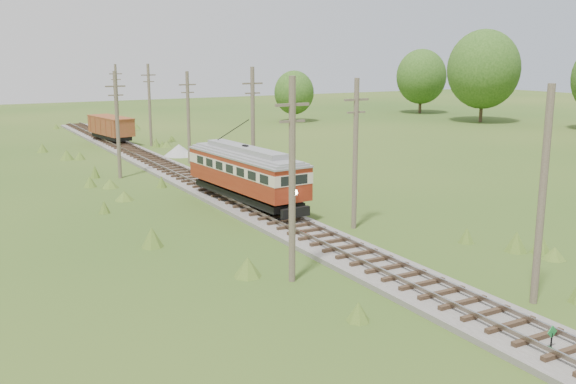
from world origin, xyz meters
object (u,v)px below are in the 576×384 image
gondola (111,127)px  gravel_pile (181,151)px  switch_marker (552,338)px  streetcar (246,170)px

gondola → gravel_pile: (3.81, -12.12, -1.38)m
switch_marker → streetcar: (0.20, 24.08, 1.87)m
switch_marker → gravel_pile: gravel_pile is taller
streetcar → gondola: 35.21m
switch_marker → streetcar: bearing=89.5°
switch_marker → gravel_pile: 47.34m
streetcar → gravel_pile: streetcar is taller
streetcar → gravel_pile: size_ratio=3.45×
gondola → gravel_pile: gondola is taller
gondola → switch_marker: bearing=-99.0°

